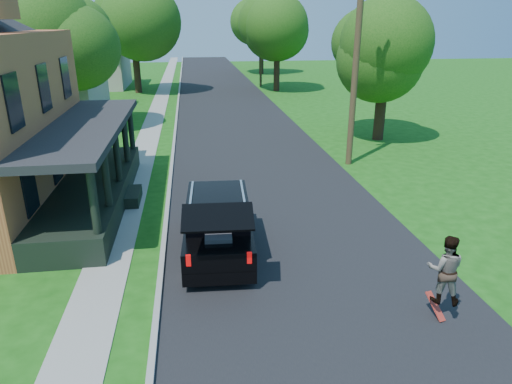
{
  "coord_description": "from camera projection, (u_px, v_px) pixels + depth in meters",
  "views": [
    {
      "loc": [
        -3.0,
        -10.84,
        6.57
      ],
      "look_at": [
        -1.02,
        3.0,
        1.3
      ],
      "focal_mm": 32.0,
      "sensor_mm": 36.0,
      "label": 1
    }
  ],
  "objects": [
    {
      "name": "neighbor_house_far",
      "position": [
        84.0,
        45.0,
        46.54
      ],
      "size": [
        12.78,
        12.78,
        8.3
      ],
      "color": "#B5ADA0",
      "rests_on": "ground"
    },
    {
      "name": "utility_pole_far",
      "position": [
        261.0,
        45.0,
        47.15
      ],
      "size": [
        1.55,
        0.55,
        8.13
      ],
      "rotation": [
        0.0,
        0.0,
        0.28
      ],
      "color": "#44321F",
      "rests_on": "ground"
    },
    {
      "name": "tree_right_near",
      "position": [
        386.0,
        47.0,
        25.11
      ],
      "size": [
        7.07,
        7.29,
        8.29
      ],
      "rotation": [
        0.0,
        0.0,
        -0.37
      ],
      "color": "black",
      "rests_on": "ground"
    },
    {
      "name": "sidewalk",
      "position": [
        153.0,
        125.0,
        30.53
      ],
      "size": [
        1.3,
        120.0,
        0.03
      ],
      "primitive_type": "cube",
      "color": "gray",
      "rests_on": "ground"
    },
    {
      "name": "neighbor_house_mid",
      "position": [
        36.0,
        57.0,
        31.71
      ],
      "size": [
        12.78,
        12.78,
        8.3
      ],
      "color": "#B5ADA0",
      "rests_on": "ground"
    },
    {
      "name": "skateboarder",
      "position": [
        445.0,
        269.0,
        10.28
      ],
      "size": [
        0.99,
        0.89,
        1.66
      ],
      "rotation": [
        0.0,
        0.0,
        2.75
      ],
      "color": "black",
      "rests_on": "ground"
    },
    {
      "name": "tree_left_far",
      "position": [
        132.0,
        18.0,
        41.88
      ],
      "size": [
        7.82,
        7.62,
        10.6
      ],
      "rotation": [
        0.0,
        0.0,
        0.13
      ],
      "color": "black",
      "rests_on": "ground"
    },
    {
      "name": "black_suv",
      "position": [
        218.0,
        225.0,
        13.51
      ],
      "size": [
        2.14,
        5.03,
        2.3
      ],
      "rotation": [
        0.0,
        0.0,
        -0.05
      ],
      "color": "black",
      "rests_on": "ground"
    },
    {
      "name": "tree_right_mid",
      "position": [
        277.0,
        20.0,
        42.96
      ],
      "size": [
        8.26,
        8.38,
        10.23
      ],
      "rotation": [
        0.0,
        0.0,
        -0.35
      ],
      "color": "black",
      "rests_on": "ground"
    },
    {
      "name": "curb",
      "position": [
        176.0,
        124.0,
        30.74
      ],
      "size": [
        0.15,
        120.0,
        0.12
      ],
      "primitive_type": "cube",
      "color": "gray",
      "rests_on": "ground"
    },
    {
      "name": "tree_left_mid",
      "position": [
        60.0,
        36.0,
        27.25
      ],
      "size": [
        6.47,
        6.1,
        8.66
      ],
      "rotation": [
        0.0,
        0.0,
        0.16
      ],
      "color": "black",
      "rests_on": "ground"
    },
    {
      "name": "ground",
      "position": [
        307.0,
        271.0,
        12.75
      ],
      "size": [
        140.0,
        140.0,
        0.0
      ],
      "primitive_type": "plane",
      "color": "#155010",
      "rests_on": "ground"
    },
    {
      "name": "skateboard",
      "position": [
        435.0,
        307.0,
        10.73
      ],
      "size": [
        0.33,
        0.64,
        0.52
      ],
      "rotation": [
        0.0,
        0.0,
        0.37
      ],
      "color": "maroon",
      "rests_on": "ground"
    },
    {
      "name": "street",
      "position": [
        236.0,
        123.0,
        31.28
      ],
      "size": [
        8.0,
        120.0,
        0.02
      ],
      "primitive_type": "cube",
      "color": "black",
      "rests_on": "ground"
    },
    {
      "name": "tree_right_far",
      "position": [
        261.0,
        23.0,
        57.8
      ],
      "size": [
        6.46,
        6.29,
        9.68
      ],
      "rotation": [
        0.0,
        0.0,
        0.05
      ],
      "color": "black",
      "rests_on": "ground"
    },
    {
      "name": "front_walk",
      "position": [
        21.0,
        208.0,
        17.05
      ],
      "size": [
        6.5,
        1.2,
        0.03
      ],
      "primitive_type": "cube",
      "color": "gray",
      "rests_on": "ground"
    },
    {
      "name": "utility_pole_near",
      "position": [
        356.0,
        60.0,
        20.57
      ],
      "size": [
        1.77,
        0.7,
        9.49
      ],
      "rotation": [
        0.0,
        0.0,
        0.32
      ],
      "color": "#44321F",
      "rests_on": "ground"
    }
  ]
}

